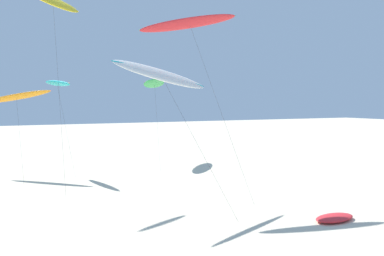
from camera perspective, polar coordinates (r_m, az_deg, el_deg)
name	(u,v)px	position (r m, az deg, el deg)	size (l,w,h in m)	color
flying_kite_0	(189,23)	(36.77, -0.32, 13.19)	(8.53, 4.99, 15.52)	red
flying_kite_1	(162,75)	(33.44, -3.87, 6.71)	(8.58, 7.91, 11.25)	white
flying_kite_2	(57,83)	(49.93, -16.74, 5.48)	(2.26, 7.43, 10.42)	#19B2B7
flying_kite_3	(16,97)	(51.31, -21.41, 3.70)	(6.77, 10.17, 9.41)	orange
flying_kite_4	(53,1)	(41.20, -17.22, 15.10)	(4.84, 4.18, 17.55)	yellow
flying_kite_5	(154,83)	(59.05, -4.79, 5.66)	(6.58, 11.96, 10.96)	green
grounded_kite_1	(334,218)	(31.90, 17.63, -10.80)	(3.47, 2.21, 0.39)	red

